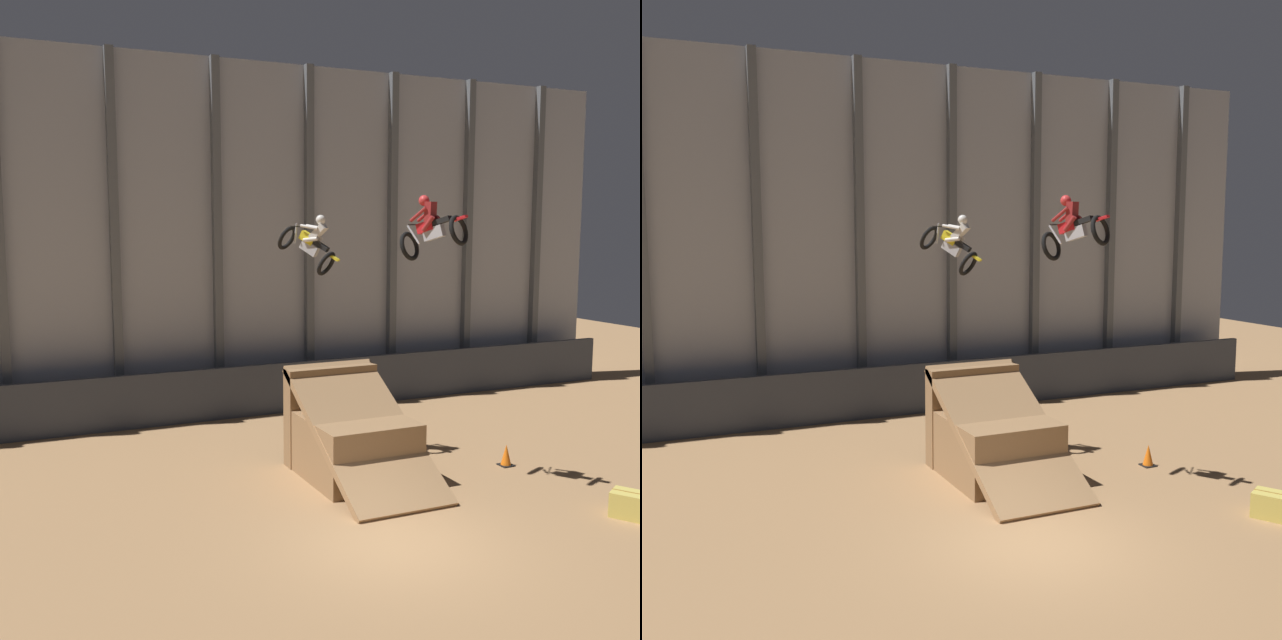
{
  "view_description": "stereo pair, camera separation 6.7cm",
  "coord_description": "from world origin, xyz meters",
  "views": [
    {
      "loc": [
        -7.18,
        -12.48,
        6.4
      ],
      "look_at": [
        1.02,
        5.86,
        3.84
      ],
      "focal_mm": 42.0,
      "sensor_mm": 36.0,
      "label": 1
    },
    {
      "loc": [
        -7.11,
        -12.5,
        6.4
      ],
      "look_at": [
        1.02,
        5.86,
        3.84
      ],
      "focal_mm": 42.0,
      "sensor_mm": 36.0,
      "label": 2
    }
  ],
  "objects": [
    {
      "name": "rider_bike_left_air",
      "position": [
        0.9,
        6.22,
        5.9
      ],
      "size": [
        1.6,
        1.77,
        1.69
      ],
      "rotation": [
        0.51,
        0.0,
        0.66
      ],
      "color": "black"
    },
    {
      "name": "ground_plane",
      "position": [
        0.0,
        0.0,
        0.0
      ],
      "size": [
        60.0,
        60.0,
        0.0
      ],
      "primitive_type": "plane",
      "color": "#9E754C"
    },
    {
      "name": "traffic_cone_near_ramp",
      "position": [
        5.27,
        3.16,
        0.28
      ],
      "size": [
        0.36,
        0.36,
        0.58
      ],
      "color": "black",
      "rests_on": "ground_plane"
    },
    {
      "name": "hay_bale_trackside",
      "position": [
        5.55,
        -0.88,
        0.28
      ],
      "size": [
        0.98,
        1.08,
        0.57
      ],
      "rotation": [
        0.0,
        0.0,
        2.11
      ],
      "color": "#CCB751",
      "rests_on": "ground_plane"
    },
    {
      "name": "rider_bike_right_air",
      "position": [
        2.56,
        2.78,
        6.3
      ],
      "size": [
        1.38,
        1.81,
        1.62
      ],
      "rotation": [
        -0.28,
        0.0,
        0.45
      ],
      "color": "black"
    },
    {
      "name": "arena_back_wall",
      "position": [
        0.0,
        12.24,
        5.95
      ],
      "size": [
        32.0,
        0.4,
        11.9
      ],
      "color": "#A3A8B2",
      "rests_on": "ground_plane"
    },
    {
      "name": "dirt_ramp",
      "position": [
        1.15,
        4.28,
        0.96
      ],
      "size": [
        2.55,
        4.51,
        2.79
      ],
      "color": "#966F48",
      "rests_on": "ground_plane"
    },
    {
      "name": "lower_barrier",
      "position": [
        0.0,
        10.95,
        0.86
      ],
      "size": [
        31.36,
        0.2,
        1.73
      ],
      "color": "#383D47",
      "rests_on": "ground_plane"
    }
  ]
}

